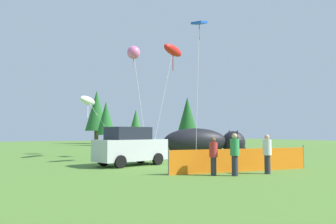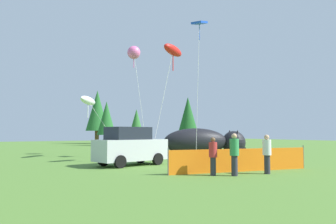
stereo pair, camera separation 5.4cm
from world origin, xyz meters
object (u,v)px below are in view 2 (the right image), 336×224
Objects in this scene: spectator_in_black_shirt at (213,155)px; kite_red_lizard at (173,51)px; folding_chair at (243,154)px; kite_blue_box at (199,26)px; spectator_in_blue_shirt at (267,152)px; inflatable_cat at (204,143)px; spectator_in_yellow_shirt at (234,153)px; kite_pink_octopus at (134,53)px; parked_car at (130,147)px; kite_white_ghost at (88,101)px.

kite_red_lizard is (1.73, 6.07, 6.11)m from spectator_in_black_shirt.
folding_chair is 0.09× the size of kite_blue_box.
spectator_in_blue_shirt reaches higher than folding_chair.
spectator_in_blue_shirt reaches higher than spectator_in_black_shirt.
inflatable_cat reaches higher than spectator_in_yellow_shirt.
parked_car is at bearing -115.99° from kite_pink_octopus.
kite_pink_octopus reaches higher than spectator_in_black_shirt.
spectator_in_yellow_shirt is 0.91m from spectator_in_black_shirt.
parked_car reaches higher than spectator_in_black_shirt.
kite_red_lizard is (-0.70, 6.89, 6.05)m from spectator_in_blue_shirt.
kite_blue_box is 6.32m from kite_pink_octopus.
spectator_in_yellow_shirt is 0.24× the size of kite_red_lizard.
kite_red_lizard is at bearing 95.82° from spectator_in_blue_shirt.
folding_chair is 12.86m from kite_pink_octopus.
spectator_in_black_shirt reaches higher than folding_chair.
parked_car is 7.10m from folding_chair.
spectator_in_yellow_shirt is at bearing -117.79° from kite_blue_box.
kite_red_lizard is at bearing -95.82° from kite_pink_octopus.
parked_car is at bearing -161.70° from kite_blue_box.
spectator_in_black_shirt is at bearing -100.42° from kite_pink_octopus.
spectator_in_black_shirt is 15.74m from kite_pink_octopus.
folding_chair is (6.84, -1.84, -0.53)m from parked_car.
kite_pink_octopus is at bearing 115.83° from kite_blue_box.
kite_blue_box is 1.12× the size of kite_pink_octopus.
kite_blue_box is (4.49, 8.52, 8.76)m from spectator_in_yellow_shirt.
folding_chair is 0.13× the size of inflatable_cat.
folding_chair is 6.66m from spectator_in_yellow_shirt.
parked_car is 9.97m from inflatable_cat.
kite_red_lizard is 8.31m from kite_white_ghost.
spectator_in_black_shirt is 0.16× the size of kite_blue_box.
kite_pink_octopus is (3.77, 7.72, 7.50)m from parked_car.
kite_blue_box reaches higher than spectator_in_blue_shirt.
parked_car is 8.11m from kite_white_ghost.
inflatable_cat is 1.51× the size of kite_white_ghost.
kite_blue_box reaches higher than inflatable_cat.
spectator_in_yellow_shirt is 0.18× the size of kite_blue_box.
folding_chair is at bearing 43.03° from spectator_in_yellow_shirt.
spectator_in_yellow_shirt is at bearing -84.45° from parked_car.
inflatable_cat is at bearing 66.00° from spectator_in_blue_shirt.
folding_chair is at bearing 56.77° from spectator_in_blue_shirt.
parked_car is 11.40m from kite_pink_octopus.
spectator_in_blue_shirt is at bearing -74.58° from kite_white_ghost.
kite_blue_box is (2.76, 8.76, 8.79)m from spectator_in_blue_shirt.
spectator_in_yellow_shirt is 1.10× the size of spectator_in_black_shirt.
parked_car is 0.94× the size of kite_white_ghost.
inflatable_cat is at bearing 54.61° from spectator_in_black_shirt.
kite_white_ghost is (-2.15, 13.82, 3.29)m from spectator_in_yellow_shirt.
kite_blue_box reaches higher than spectator_in_yellow_shirt.
folding_chair is at bearing -26.77° from parked_car.
spectator_in_blue_shirt is 9.20m from kite_red_lizard.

